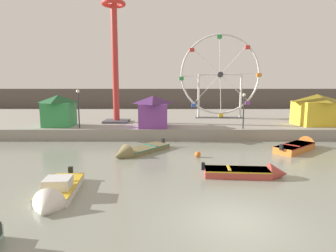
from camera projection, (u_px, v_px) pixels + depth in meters
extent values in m
plane|color=gray|center=(235.00, 221.00, 11.30)|extent=(240.00, 240.00, 0.00)
cube|color=gray|center=(187.00, 120.00, 38.49)|extent=(110.00, 22.79, 1.09)
cube|color=#564C47|center=(179.00, 98.00, 64.80)|extent=(140.00, 3.00, 4.40)
cube|color=olive|center=(145.00, 149.00, 23.05)|extent=(3.89, 4.38, 0.37)
cube|color=#237566|center=(145.00, 147.00, 23.02)|extent=(3.88, 4.35, 0.08)
cone|color=olive|center=(121.00, 156.00, 20.91)|extent=(1.92, 1.86, 1.51)
cube|color=black|center=(163.00, 141.00, 24.77)|extent=(0.31, 0.30, 0.44)
cube|color=#237566|center=(150.00, 145.00, 23.44)|extent=(1.17, 0.95, 0.06)
cube|color=orange|center=(294.00, 148.00, 23.10)|extent=(4.23, 3.97, 0.54)
cube|color=#B2231E|center=(294.00, 145.00, 23.06)|extent=(4.21, 3.96, 0.08)
cone|color=orange|center=(308.00, 143.00, 24.87)|extent=(1.84, 1.86, 1.44)
cube|color=black|center=(281.00, 147.00, 21.58)|extent=(0.31, 0.31, 0.44)
cube|color=#B2231E|center=(291.00, 145.00, 22.70)|extent=(0.97, 1.08, 0.06)
cube|color=silver|center=(61.00, 188.00, 14.28)|extent=(1.89, 3.91, 0.41)
cube|color=gold|center=(60.00, 185.00, 14.25)|extent=(1.90, 3.87, 0.08)
cone|color=silver|center=(45.00, 209.00, 11.92)|extent=(1.56, 1.17, 1.47)
cube|color=black|center=(70.00, 171.00, 16.19)|extent=(0.26, 0.22, 0.44)
cube|color=silver|center=(57.00, 183.00, 13.74)|extent=(1.34, 1.24, 0.51)
cube|color=gold|center=(63.00, 181.00, 14.71)|extent=(1.33, 0.28, 0.06)
cube|color=#B24238|center=(236.00, 173.00, 16.75)|extent=(3.86, 1.61, 0.47)
cube|color=gold|center=(236.00, 169.00, 16.72)|extent=(3.83, 1.62, 0.08)
cone|color=#B24238|center=(277.00, 173.00, 16.57)|extent=(1.13, 1.33, 1.25)
cube|color=black|center=(203.00, 166.00, 16.85)|extent=(0.22, 0.25, 0.44)
cube|color=gold|center=(228.00, 168.00, 16.74)|extent=(0.25, 1.13, 0.06)
torus|color=silver|center=(220.00, 75.00, 36.08)|extent=(10.15, 0.24, 10.15)
cylinder|color=#38383D|center=(220.00, 75.00, 36.08)|extent=(0.70, 0.50, 0.70)
cylinder|color=silver|center=(206.00, 61.00, 35.83)|extent=(3.71, 0.08, 3.40)
cube|color=red|center=(191.00, 50.00, 35.62)|extent=(0.56, 0.48, 0.44)
cylinder|color=silver|center=(200.00, 75.00, 36.09)|extent=(4.95, 0.08, 0.30)
cube|color=#33934C|center=(181.00, 79.00, 36.14)|extent=(0.56, 0.48, 0.44)
cylinder|color=silver|center=(206.00, 89.00, 36.34)|extent=(3.40, 0.08, 3.71)
cube|color=#3356B7|center=(193.00, 105.00, 36.65)|extent=(0.56, 0.48, 0.44)
cylinder|color=silver|center=(220.00, 94.00, 36.44)|extent=(0.30, 0.08, 4.95)
cube|color=yellow|center=(220.00, 115.00, 36.84)|extent=(0.56, 0.48, 0.44)
cylinder|color=silver|center=(234.00, 88.00, 36.32)|extent=(3.71, 0.08, 3.40)
cube|color=purple|center=(247.00, 103.00, 36.61)|extent=(0.56, 0.48, 0.44)
cylinder|color=silver|center=(239.00, 74.00, 36.06)|extent=(4.95, 0.08, 0.30)
cube|color=orange|center=(258.00, 75.00, 36.09)|extent=(0.56, 0.48, 0.44)
cylinder|color=silver|center=(233.00, 60.00, 35.81)|extent=(3.40, 0.08, 3.71)
cube|color=red|center=(247.00, 47.00, 35.59)|extent=(0.56, 0.48, 0.44)
cylinder|color=silver|center=(219.00, 55.00, 35.71)|extent=(0.30, 0.08, 4.95)
cube|color=#33934C|center=(219.00, 37.00, 35.39)|extent=(0.56, 0.48, 0.44)
cylinder|color=silver|center=(198.00, 96.00, 36.48)|extent=(0.28, 0.28, 5.55)
cylinder|color=silver|center=(240.00, 96.00, 36.49)|extent=(0.28, 0.28, 5.55)
cylinder|color=silver|center=(220.00, 75.00, 36.08)|extent=(5.45, 0.18, 0.18)
cube|color=#4C4C51|center=(219.00, 117.00, 36.88)|extent=(6.25, 1.20, 0.08)
cylinder|color=#BC332D|center=(114.00, 52.00, 31.45)|extent=(0.70, 0.70, 15.85)
torus|color=red|center=(113.00, 4.00, 30.71)|extent=(2.64, 2.64, 0.44)
cube|color=#4C4C51|center=(116.00, 121.00, 32.59)|extent=(2.80, 2.80, 0.24)
cube|color=purple|center=(153.00, 115.00, 28.93)|extent=(2.85, 3.31, 2.41)
pyramid|color=#462156|center=(153.00, 100.00, 28.70)|extent=(3.14, 3.64, 0.80)
cube|color=yellow|center=(315.00, 113.00, 30.23)|extent=(4.30, 3.71, 2.51)
pyramid|color=olive|center=(317.00, 98.00, 29.99)|extent=(4.73, 4.08, 0.80)
cube|color=#33934C|center=(59.00, 114.00, 29.34)|extent=(2.89, 2.79, 2.47)
pyramid|color=#1C512A|center=(58.00, 99.00, 29.10)|extent=(3.18, 3.07, 0.80)
cylinder|color=#2D2D33|center=(243.00, 113.00, 27.56)|extent=(0.12, 0.12, 3.17)
sphere|color=#F2EACC|center=(244.00, 95.00, 27.31)|extent=(0.32, 0.32, 0.32)
cylinder|color=#2D2D33|center=(78.00, 111.00, 27.91)|extent=(0.12, 0.12, 3.51)
sphere|color=#F2EACC|center=(77.00, 91.00, 27.64)|extent=(0.32, 0.32, 0.32)
sphere|color=orange|center=(197.00, 154.00, 21.16)|extent=(0.44, 0.44, 0.44)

